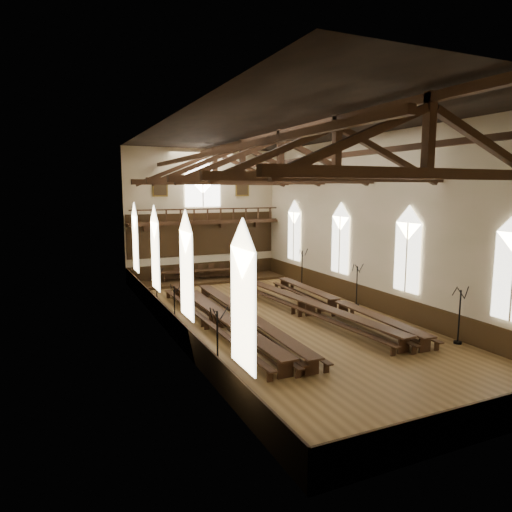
{
  "coord_description": "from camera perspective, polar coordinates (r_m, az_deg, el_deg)",
  "views": [
    {
      "loc": [
        -10.97,
        -21.05,
        6.9
      ],
      "look_at": [
        -0.69,
        1.5,
        3.28
      ],
      "focal_mm": 32.0,
      "sensor_mm": 36.0,
      "label": 1
    }
  ],
  "objects": [
    {
      "name": "refectory_row_b",
      "position": [
        23.44,
        -1.41,
        -7.44
      ],
      "size": [
        1.66,
        14.32,
        0.74
      ],
      "color": "#371E11",
      "rests_on": "ground"
    },
    {
      "name": "room_walls",
      "position": [
        23.75,
        3.04,
        7.23
      ],
      "size": [
        26.0,
        26.0,
        26.0
      ],
      "color": "beige",
      "rests_on": "ground"
    },
    {
      "name": "end_window",
      "position": [
        35.68,
        -6.68,
        8.77
      ],
      "size": [
        2.8,
        0.12,
        3.8
      ],
      "color": "white",
      "rests_on": "room_walls"
    },
    {
      "name": "high_table",
      "position": [
        34.78,
        -5.88,
        -1.89
      ],
      "size": [
        7.44,
        1.7,
        0.69
      ],
      "color": "#371E11",
      "rests_on": "dais"
    },
    {
      "name": "ground",
      "position": [
        24.73,
        2.92,
        -7.91
      ],
      "size": [
        26.0,
        26.0,
        0.0
      ],
      "primitive_type": "plane",
      "color": "brown",
      "rests_on": "ground"
    },
    {
      "name": "candelabrum_left_far",
      "position": [
        26.9,
        -12.27,
        -5.12
      ],
      "size": [
        0.68,
        0.75,
        2.45
      ],
      "color": "black",
      "rests_on": "ground"
    },
    {
      "name": "refectory_row_c",
      "position": [
        25.71,
        6.26,
        -5.98
      ],
      "size": [
        2.25,
        14.92,
        0.79
      ],
      "color": "#371E11",
      "rests_on": "ground"
    },
    {
      "name": "refectory_row_a",
      "position": [
        23.37,
        -4.87,
        -7.4
      ],
      "size": [
        1.76,
        14.93,
        0.8
      ],
      "color": "#371E11",
      "rests_on": "ground"
    },
    {
      "name": "roof_trusses",
      "position": [
        23.78,
        3.07,
        11.47
      ],
      "size": [
        11.7,
        25.7,
        2.8
      ],
      "color": "#371E11",
      "rests_on": "room_walls"
    },
    {
      "name": "wainscot_band",
      "position": [
        24.56,
        2.93,
        -6.57
      ],
      "size": [
        12.0,
        26.0,
        1.2
      ],
      "color": "#32210F",
      "rests_on": "ground"
    },
    {
      "name": "candelabrum_left_mid",
      "position": [
        23.12,
        -10.12,
        -7.36
      ],
      "size": [
        0.64,
        0.72,
        2.34
      ],
      "color": "black",
      "rests_on": "ground"
    },
    {
      "name": "candelabrum_right_far",
      "position": [
        33.25,
        5.76,
        -2.28
      ],
      "size": [
        0.81,
        0.78,
        2.69
      ],
      "color": "black",
      "rests_on": "ground"
    },
    {
      "name": "dais",
      "position": [
        34.9,
        -5.86,
        -2.99
      ],
      "size": [
        11.4,
        2.78,
        0.19
      ],
      "primitive_type": "cube",
      "color": "#32210F",
      "rests_on": "ground"
    },
    {
      "name": "high_chairs",
      "position": [
        35.46,
        -6.26,
        -1.78
      ],
      "size": [
        4.95,
        0.46,
        0.98
      ],
      "color": "#371E11",
      "rests_on": "dais"
    },
    {
      "name": "refectory_row_d",
      "position": [
        26.25,
        10.21,
        -5.85
      ],
      "size": [
        1.75,
        14.38,
        0.74
      ],
      "color": "#371E11",
      "rests_on": "ground"
    },
    {
      "name": "candelabrum_left_near",
      "position": [
        17.37,
        -4.82,
        -12.27
      ],
      "size": [
        0.72,
        0.81,
        2.65
      ],
      "color": "black",
      "rests_on": "ground"
    },
    {
      "name": "candelabrum_right_near",
      "position": [
        22.66,
        24.0,
        -8.06
      ],
      "size": [
        0.78,
        0.78,
        2.62
      ],
      "color": "black",
      "rests_on": "ground"
    },
    {
      "name": "candelabrum_right_mid",
      "position": [
        27.98,
        12.46,
        -4.55
      ],
      "size": [
        0.69,
        0.78,
        2.53
      ],
      "color": "black",
      "rests_on": "ground"
    },
    {
      "name": "side_windows",
      "position": [
        23.95,
        2.99,
        0.72
      ],
      "size": [
        11.85,
        19.8,
        4.5
      ],
      "color": "white",
      "rests_on": "room_walls"
    },
    {
      "name": "portraits",
      "position": [
        35.68,
        -6.68,
        8.57
      ],
      "size": [
        7.75,
        0.09,
        1.45
      ],
      "color": "brown",
      "rests_on": "room_walls"
    },
    {
      "name": "minstrels_gallery",
      "position": [
        35.58,
        -6.47,
        3.43
      ],
      "size": [
        11.8,
        1.24,
        3.7
      ],
      "color": "#371E11",
      "rests_on": "room_walls"
    }
  ]
}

